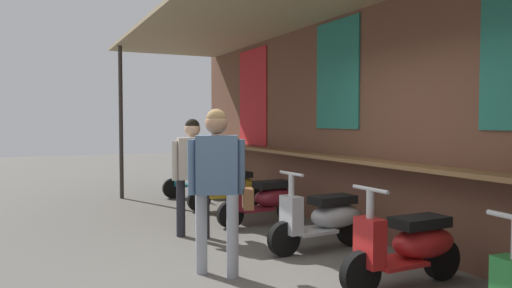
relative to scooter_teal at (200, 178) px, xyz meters
name	(u,v)px	position (x,y,z in m)	size (l,w,h in m)	color
ground_plane	(272,279)	(5.34, -1.08, -0.39)	(38.56, 38.56, 0.00)	#56544F
market_stall_facade	(416,94)	(5.35, 0.74, 1.47)	(13.77, 2.68, 3.33)	brown
scooter_teal	(200,178)	(0.00, 0.00, 0.00)	(0.46, 1.40, 0.97)	#197075
scooter_yellow	(230,187)	(1.60, 0.00, 0.00)	(0.47, 1.40, 0.97)	gold
scooter_maroon	(266,199)	(3.03, 0.00, 0.00)	(0.46, 1.40, 0.97)	maroon
scooter_silver	(325,218)	(4.63, 0.00, 0.00)	(0.49, 1.40, 0.97)	#B2B5BA
scooter_red	(410,245)	(6.08, 0.00, 0.00)	(0.46, 1.40, 0.97)	red
shopper_with_handbag	(194,166)	(3.34, -1.23, 0.57)	(0.34, 0.65, 1.59)	#232328
shopper_passing	(218,174)	(5.00, -1.52, 0.64)	(0.42, 0.67, 1.68)	#999EA8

